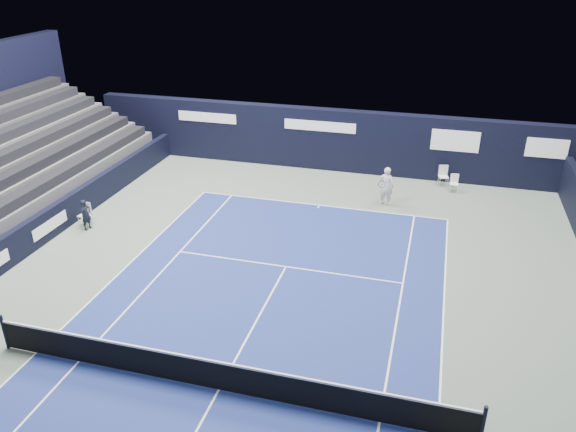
{
  "coord_description": "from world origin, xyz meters",
  "views": [
    {
      "loc": [
        4.66,
        -10.18,
        10.25
      ],
      "look_at": [
        -0.32,
        7.85,
        1.3
      ],
      "focal_mm": 35.0,
      "sensor_mm": 36.0,
      "label": 1
    }
  ],
  "objects_px": {
    "tennis_player": "(386,186)",
    "line_judge_chair": "(86,212)",
    "folding_chair_back_a": "(454,180)",
    "folding_chair_back_b": "(443,174)",
    "tennis_net": "(218,375)"
  },
  "relations": [
    {
      "from": "folding_chair_back_b",
      "to": "tennis_player",
      "type": "xyz_separation_m",
      "value": [
        -2.38,
        -2.95,
        0.31
      ]
    },
    {
      "from": "folding_chair_back_b",
      "to": "tennis_net",
      "type": "bearing_deg",
      "value": -121.68
    },
    {
      "from": "tennis_net",
      "to": "line_judge_chair",
      "type": "bearing_deg",
      "value": 139.49
    },
    {
      "from": "folding_chair_back_a",
      "to": "tennis_player",
      "type": "xyz_separation_m",
      "value": [
        -2.9,
        -2.35,
        0.32
      ]
    },
    {
      "from": "folding_chair_back_b",
      "to": "tennis_player",
      "type": "relative_size",
      "value": 0.56
    },
    {
      "from": "folding_chair_back_a",
      "to": "tennis_net",
      "type": "xyz_separation_m",
      "value": [
        -5.67,
        -15.15,
        -0.05
      ]
    },
    {
      "from": "folding_chair_back_b",
      "to": "line_judge_chair",
      "type": "relative_size",
      "value": 1.01
    },
    {
      "from": "folding_chair_back_a",
      "to": "line_judge_chair",
      "type": "xyz_separation_m",
      "value": [
        -14.43,
        -7.65,
        -0.0
      ]
    },
    {
      "from": "tennis_player",
      "to": "folding_chair_back_a",
      "type": "bearing_deg",
      "value": 39.09
    },
    {
      "from": "tennis_net",
      "to": "tennis_player",
      "type": "height_order",
      "value": "tennis_player"
    },
    {
      "from": "folding_chair_back_a",
      "to": "tennis_net",
      "type": "distance_m",
      "value": 16.17
    },
    {
      "from": "folding_chair_back_a",
      "to": "folding_chair_back_b",
      "type": "distance_m",
      "value": 0.79
    },
    {
      "from": "folding_chair_back_a",
      "to": "line_judge_chair",
      "type": "bearing_deg",
      "value": -155.72
    },
    {
      "from": "tennis_player",
      "to": "line_judge_chair",
      "type": "bearing_deg",
      "value": -155.33
    },
    {
      "from": "folding_chair_back_b",
      "to": "tennis_player",
      "type": "height_order",
      "value": "tennis_player"
    }
  ]
}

